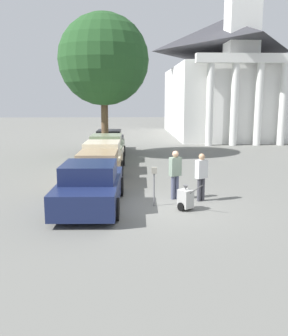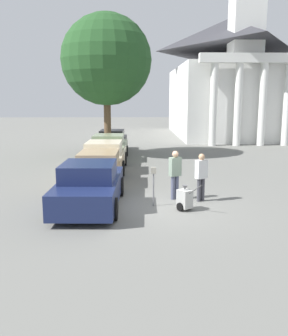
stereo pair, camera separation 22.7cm
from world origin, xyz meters
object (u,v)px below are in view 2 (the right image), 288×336
parked_car_sage (109,148)px  parked_car_black (112,142)px  parking_meter (154,179)px  equipment_cart (185,199)px  church (227,73)px  parked_car_tan (99,168)px  person_supervisor (201,174)px  person_worker (175,172)px  parked_car_navy (90,186)px  parked_car_cream (105,157)px

parked_car_sage → parked_car_black: bearing=91.7°
parked_car_black → parking_meter: (2.16, -12.99, 0.24)m
equipment_cart → church: 26.47m
parked_car_tan → person_supervisor: size_ratio=2.92×
equipment_cart → parked_car_tan: bearing=93.0°
parked_car_sage → equipment_cart: parked_car_sage is taller
person_worker → parking_meter: bearing=19.5°
parked_car_navy → parked_car_black: bearing=91.7°
parking_meter → person_worker: person_worker is taller
parked_car_navy → parking_meter: (2.16, 0.06, 0.23)m
parked_car_navy → parked_car_cream: (-0.00, 6.30, -0.00)m
person_worker → parked_car_black: bearing=-103.3°
parked_car_black → parked_car_tan: bearing=-88.3°
church → person_supervisor: bearing=-105.3°
parked_car_navy → person_worker: size_ratio=2.64×
parked_car_tan → equipment_cart: (3.16, -3.98, -0.28)m
person_supervisor → church: church is taller
equipment_cart → church: (7.22, 24.83, 5.62)m
parked_car_tan → parking_meter: 4.10m
church → parked_car_tan: bearing=-116.5°
parking_meter → equipment_cart: bearing=-27.1°
parked_car_navy → parked_car_tan: (0.00, 3.53, -0.04)m
parking_meter → equipment_cart: 1.26m
equipment_cart → church: church is taller
parked_car_sage → church: bearing=56.5°
parking_meter → person_worker: bearing=46.6°
parking_meter → equipment_cart: size_ratio=1.35×
parked_car_navy → parking_meter: size_ratio=3.48×
parked_car_tan → parked_car_sage: parked_car_sage is taller
parked_car_tan → parked_car_black: size_ratio=1.05×
parked_car_black → parked_car_navy: bearing=-88.3°
parked_car_sage → parking_meter: bearing=-75.6°
parked_car_black → equipment_cart: size_ratio=4.79×
parked_car_sage → parking_meter: parked_car_sage is taller
parking_meter → church: church is taller
parked_car_navy → person_supervisor: size_ratio=2.73×
person_worker → equipment_cart: 1.53m
parked_car_sage → parked_car_black: size_ratio=1.01×
parked_car_black → person_supervisor: bearing=-70.9°
parked_car_black → church: church is taller
parked_car_tan → parked_car_sage: 6.13m
church → parking_meter: bearing=-108.7°
person_worker → parked_car_sage: bearing=-98.2°
parked_car_cream → parked_car_black: (0.00, 6.75, -0.01)m
parked_car_tan → church: 23.89m
parked_car_tan → equipment_cart: 5.09m
parked_car_tan → person_supervisor: 4.85m
parked_car_sage → parked_car_black: (-0.00, 3.40, -0.01)m
parked_car_cream → person_supervisor: size_ratio=2.98×
parked_car_black → parking_meter: parked_car_black is taller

